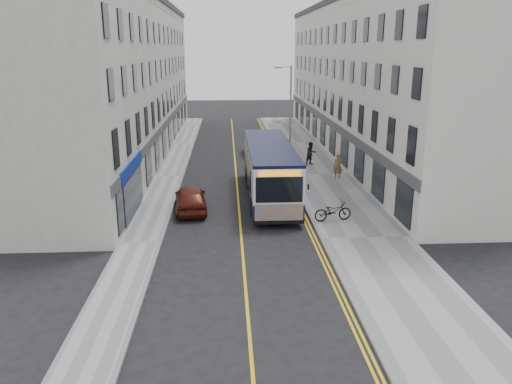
{
  "coord_description": "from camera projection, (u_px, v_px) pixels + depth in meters",
  "views": [
    {
      "loc": [
        -0.64,
        -24.23,
        9.2
      ],
      "look_at": [
        0.9,
        2.13,
        1.6
      ],
      "focal_mm": 35.0,
      "sensor_mm": 36.0,
      "label": 1
    }
  ],
  "objects": [
    {
      "name": "pedestrian_far",
      "position": [
        311.0,
        153.0,
        40.4
      ],
      "size": [
        1.13,
        1.05,
        1.86
      ],
      "primitive_type": "imported",
      "rotation": [
        0.0,
        0.0,
        0.5
      ],
      "color": "black",
      "rests_on": "pavement_east"
    },
    {
      "name": "city_bus",
      "position": [
        269.0,
        169.0,
        31.46
      ],
      "size": [
        2.79,
        11.96,
        3.48
      ],
      "color": "black",
      "rests_on": "ground"
    },
    {
      "name": "terrace_east",
      "position": [
        361.0,
        80.0,
        44.82
      ],
      "size": [
        6.0,
        46.0,
        13.0
      ],
      "primitive_type": "cube",
      "color": "silver",
      "rests_on": "ground"
    },
    {
      "name": "road_dbl_yellow_inner",
      "position": [
        283.0,
        176.0,
        37.54
      ],
      "size": [
        0.1,
        64.0,
        0.01
      ],
      "primitive_type": "cube",
      "color": "gold",
      "rests_on": "ground"
    },
    {
      "name": "ground",
      "position": [
        241.0,
        233.0,
        25.83
      ],
      "size": [
        140.0,
        140.0,
        0.0
      ],
      "primitive_type": "plane",
      "color": "black",
      "rests_on": "ground"
    },
    {
      "name": "pedestrian_near",
      "position": [
        338.0,
        166.0,
        36.14
      ],
      "size": [
        0.76,
        0.62,
        1.79
      ],
      "primitive_type": "imported",
      "rotation": [
        0.0,
        0.0,
        -0.33
      ],
      "color": "brown",
      "rests_on": "pavement_east"
    },
    {
      "name": "bicycle",
      "position": [
        333.0,
        211.0,
        27.22
      ],
      "size": [
        2.19,
        1.07,
        1.1
      ],
      "primitive_type": "imported",
      "rotation": [
        0.0,
        0.0,
        1.74
      ],
      "color": "black",
      "rests_on": "pavement_east"
    },
    {
      "name": "road_dbl_yellow_outer",
      "position": [
        286.0,
        176.0,
        37.55
      ],
      "size": [
        0.1,
        64.0,
        0.01
      ],
      "primitive_type": "cube",
      "color": "gold",
      "rests_on": "ground"
    },
    {
      "name": "road_centre_line",
      "position": [
        236.0,
        176.0,
        37.34
      ],
      "size": [
        0.12,
        64.0,
        0.01
      ],
      "primitive_type": "cube",
      "color": "gold",
      "rests_on": "ground"
    },
    {
      "name": "kerb_east",
      "position": [
        289.0,
        175.0,
        37.55
      ],
      "size": [
        0.18,
        64.0,
        0.13
      ],
      "primitive_type": "cube",
      "color": "slate",
      "rests_on": "ground"
    },
    {
      "name": "terrace_west",
      "position": [
        131.0,
        81.0,
        43.67
      ],
      "size": [
        6.0,
        46.0,
        13.0
      ],
      "primitive_type": "cube",
      "color": "silver",
      "rests_on": "ground"
    },
    {
      "name": "pavement_west",
      "position": [
        169.0,
        177.0,
        37.04
      ],
      "size": [
        2.0,
        64.0,
        0.12
      ],
      "primitive_type": "cube",
      "color": "gray",
      "rests_on": "ground"
    },
    {
      "name": "streetlamp",
      "position": [
        289.0,
        114.0,
        38.28
      ],
      "size": [
        1.32,
        0.18,
        8.0
      ],
      "color": "gray",
      "rests_on": "ground"
    },
    {
      "name": "kerb_west",
      "position": [
        183.0,
        176.0,
        37.1
      ],
      "size": [
        0.18,
        64.0,
        0.13
      ],
      "primitive_type": "cube",
      "color": "slate",
      "rests_on": "ground"
    },
    {
      "name": "car_white",
      "position": [
        254.0,
        146.0,
        44.76
      ],
      "size": [
        1.66,
        4.7,
        1.55
      ],
      "primitive_type": "imported",
      "rotation": [
        0.0,
        0.0,
        0.01
      ],
      "color": "silver",
      "rests_on": "ground"
    },
    {
      "name": "pavement_east",
      "position": [
        319.0,
        174.0,
        37.67
      ],
      "size": [
        4.5,
        64.0,
        0.12
      ],
      "primitive_type": "cube",
      "color": "gray",
      "rests_on": "ground"
    },
    {
      "name": "car_maroon",
      "position": [
        191.0,
        198.0,
        29.23
      ],
      "size": [
        2.22,
        4.63,
        1.52
      ],
      "primitive_type": "imported",
      "rotation": [
        0.0,
        0.0,
        3.24
      ],
      "color": "#55170E",
      "rests_on": "ground"
    }
  ]
}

